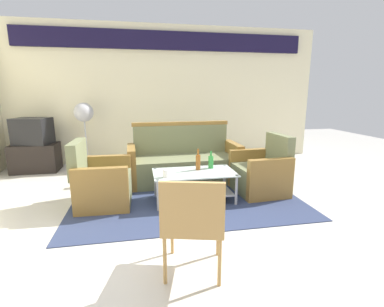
{
  "coord_description": "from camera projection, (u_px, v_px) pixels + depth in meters",
  "views": [
    {
      "loc": [
        -0.62,
        -3.0,
        1.47
      ],
      "look_at": [
        0.07,
        0.63,
        0.65
      ],
      "focal_mm": 26.19,
      "sensor_mm": 36.0,
      "label": 1
    }
  ],
  "objects": [
    {
      "name": "rug",
      "position": [
        186.0,
        196.0,
        4.0
      ],
      "size": [
        3.08,
        2.2,
        0.01
      ],
      "primitive_type": "cube",
      "color": "#2D3856",
      "rests_on": "ground"
    },
    {
      "name": "couch",
      "position": [
        184.0,
        163.0,
        4.63
      ],
      "size": [
        1.82,
        0.78,
        0.96
      ],
      "rotation": [
        0.0,
        0.0,
        3.17
      ],
      "color": "#6B704C",
      "rests_on": "rug"
    },
    {
      "name": "armchair_left",
      "position": [
        102.0,
        184.0,
        3.67
      ],
      "size": [
        0.72,
        0.78,
        0.85
      ],
      "rotation": [
        0.0,
        0.0,
        -1.6
      ],
      "color": "#6B704C",
      "rests_on": "rug"
    },
    {
      "name": "cup",
      "position": [
        166.0,
        173.0,
        3.53
      ],
      "size": [
        0.08,
        0.08,
        0.1
      ],
      "primitive_type": "cylinder",
      "color": "silver",
      "rests_on": "coffee_table"
    },
    {
      "name": "television",
      "position": [
        33.0,
        131.0,
        5.13
      ],
      "size": [
        0.68,
        0.56,
        0.48
      ],
      "rotation": [
        0.0,
        0.0,
        2.92
      ],
      "color": "black",
      "rests_on": "tv_stand"
    },
    {
      "name": "tv_stand",
      "position": [
        36.0,
        158.0,
        5.23
      ],
      "size": [
        0.8,
        0.5,
        0.52
      ],
      "primitive_type": "cube",
      "color": "black",
      "rests_on": "ground"
    },
    {
      "name": "coffee_table",
      "position": [
        194.0,
        182.0,
        3.8
      ],
      "size": [
        1.1,
        0.6,
        0.4
      ],
      "color": "silver",
      "rests_on": "rug"
    },
    {
      "name": "bottle_green",
      "position": [
        211.0,
        162.0,
        3.94
      ],
      "size": [
        0.07,
        0.07,
        0.25
      ],
      "color": "#2D8C38",
      "rests_on": "coffee_table"
    },
    {
      "name": "wall_back",
      "position": [
        167.0,
        91.0,
        5.92
      ],
      "size": [
        6.52,
        0.19,
        2.8
      ],
      "color": "beige",
      "rests_on": "ground"
    },
    {
      "name": "wicker_chair",
      "position": [
        193.0,
        219.0,
        2.19
      ],
      "size": [
        0.58,
        0.58,
        0.84
      ],
      "rotation": [
        0.0,
        0.0,
        -0.25
      ],
      "color": "#AD844C",
      "rests_on": "ground"
    },
    {
      "name": "armchair_right",
      "position": [
        261.0,
        174.0,
        4.12
      ],
      "size": [
        0.74,
        0.8,
        0.85
      ],
      "rotation": [
        0.0,
        0.0,
        1.63
      ],
      "color": "#6B704C",
      "rests_on": "rug"
    },
    {
      "name": "ground_plane",
      "position": [
        196.0,
        219.0,
        3.31
      ],
      "size": [
        14.0,
        14.0,
        0.0
      ],
      "primitive_type": "plane",
      "color": "beige"
    },
    {
      "name": "bottle_brown",
      "position": [
        198.0,
        162.0,
        3.85
      ],
      "size": [
        0.06,
        0.06,
        0.3
      ],
      "color": "brown",
      "rests_on": "coffee_table"
    },
    {
      "name": "pedestal_fan",
      "position": [
        84.0,
        116.0,
        5.28
      ],
      "size": [
        0.36,
        0.36,
        1.27
      ],
      "color": "#2D2D33",
      "rests_on": "ground"
    }
  ]
}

